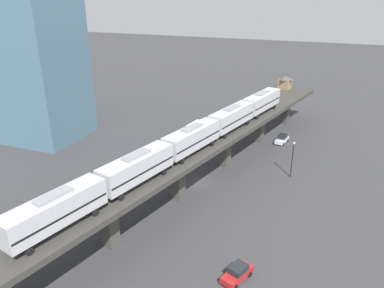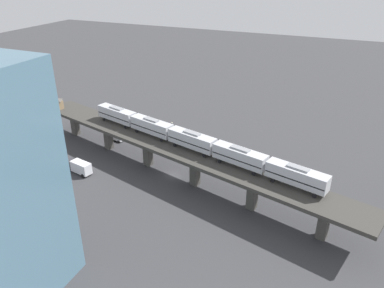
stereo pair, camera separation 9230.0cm
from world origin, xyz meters
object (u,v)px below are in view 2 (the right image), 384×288
object	(u,v)px
subway_train	(192,140)
signal_hut	(56,103)
street_car_red	(272,167)
street_lamp	(172,131)
street_car_white	(117,137)
delivery_truck	(79,167)

from	to	relation	value
subway_train	signal_hut	distance (m)	47.25
street_car_red	street_lamp	bearing A→B (deg)	-95.48
subway_train	street_car_white	bearing A→B (deg)	-110.95
street_car_white	street_lamp	bearing A→B (deg)	103.37
street_car_red	signal_hut	bearing A→B (deg)	-86.75
street_lamp	street_car_red	bearing A→B (deg)	84.52
street_car_white	street_car_red	size ratio (longest dim) A/B	0.98
street_lamp	signal_hut	bearing A→B (deg)	-79.45
subway_train	delivery_truck	world-z (taller)	subway_train
street_car_white	street_lamp	world-z (taller)	street_lamp
signal_hut	delivery_truck	world-z (taller)	signal_hut
street_car_red	street_lamp	xyz separation A→B (m)	(-2.77, -28.88, 3.17)
subway_train	delivery_truck	distance (m)	28.97
delivery_truck	signal_hut	bearing A→B (deg)	-129.61
delivery_truck	street_lamp	xyz separation A→B (m)	(-23.00, 13.93, 2.35)
street_car_red	subway_train	bearing A→B (deg)	-54.15
street_car_white	street_car_red	xyz separation A→B (m)	(-1.01, 44.78, 0.00)
street_car_red	delivery_truck	world-z (taller)	delivery_truck
subway_train	street_lamp	bearing A→B (deg)	-139.62
street_car_white	street_lamp	size ratio (longest dim) A/B	0.67
signal_hut	delivery_truck	size ratio (longest dim) A/B	0.52
delivery_truck	street_lamp	size ratio (longest dim) A/B	1.08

